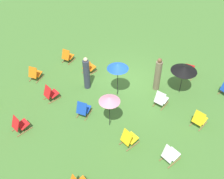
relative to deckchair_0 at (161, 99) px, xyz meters
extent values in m
plane|color=#477A33|center=(2.19, -0.18, -0.37)|extent=(40.00, 40.00, 0.00)
cube|color=olive|center=(-0.22, -0.06, -0.35)|extent=(0.05, 0.76, 0.04)
cube|color=olive|center=(0.22, -0.05, -0.35)|extent=(0.05, 0.76, 0.04)
cube|color=white|center=(0.00, -0.15, -0.10)|extent=(0.49, 0.44, 0.13)
cube|color=white|center=(0.00, 0.15, 0.18)|extent=(0.49, 0.26, 0.57)
cylinder|color=olive|center=(0.01, -0.35, -0.17)|extent=(0.44, 0.04, 0.03)
cube|color=olive|center=(-0.40, 2.87, -0.35)|extent=(0.18, 0.75, 0.04)
cube|color=olive|center=(0.03, 2.78, -0.35)|extent=(0.18, 0.75, 0.04)
cube|color=yellow|center=(-0.20, 2.73, -0.10)|extent=(0.55, 0.51, 0.13)
cube|color=yellow|center=(-0.14, 3.02, 0.18)|extent=(0.52, 0.33, 0.57)
cylinder|color=olive|center=(-0.24, 2.53, -0.17)|extent=(0.44, 0.11, 0.03)
cube|color=olive|center=(4.27, 0.18, -0.35)|extent=(0.12, 0.76, 0.04)
cube|color=olive|center=(4.71, 0.13, -0.35)|extent=(0.12, 0.76, 0.04)
cube|color=orange|center=(4.48, 0.06, -0.10)|extent=(0.53, 0.48, 0.13)
cube|color=orange|center=(4.51, 0.36, 0.18)|extent=(0.50, 0.30, 0.57)
cylinder|color=olive|center=(4.45, -0.14, -0.17)|extent=(0.44, 0.08, 0.03)
cube|color=olive|center=(4.25, 2.99, -0.35)|extent=(0.15, 0.76, 0.04)
cube|color=olive|center=(4.68, 2.93, -0.35)|extent=(0.15, 0.76, 0.04)
cube|color=red|center=(4.45, 2.86, -0.10)|extent=(0.54, 0.50, 0.13)
cube|color=red|center=(4.50, 3.16, 0.18)|extent=(0.51, 0.32, 0.57)
cylinder|color=olive|center=(4.42, 2.67, -0.17)|extent=(0.44, 0.09, 0.03)
cube|color=olive|center=(-2.00, -2.87, -0.35)|extent=(0.24, 0.74, 0.04)
cube|color=olive|center=(3.75, 5.19, -0.35)|extent=(0.12, 0.76, 0.04)
cube|color=olive|center=(4.19, 5.14, -0.35)|extent=(0.12, 0.76, 0.04)
cube|color=red|center=(3.96, 5.06, -0.10)|extent=(0.52, 0.48, 0.13)
cube|color=red|center=(3.99, 5.36, 0.18)|extent=(0.50, 0.30, 0.57)
cylinder|color=olive|center=(3.94, 4.86, -0.17)|extent=(0.44, 0.08, 0.03)
cube|color=olive|center=(-0.24, -3.01, -0.35)|extent=(0.23, 0.74, 0.04)
cube|color=olive|center=(0.19, -2.90, -0.35)|extent=(0.23, 0.74, 0.04)
cube|color=red|center=(0.00, -3.05, -0.10)|extent=(0.57, 0.54, 0.13)
cube|color=red|center=(-0.08, -2.76, 0.18)|extent=(0.53, 0.36, 0.57)
cylinder|color=olive|center=(0.05, -3.24, -0.17)|extent=(0.43, 0.14, 0.03)
cube|color=olive|center=(2.27, 2.69, -0.35)|extent=(0.25, 0.74, 0.04)
cube|color=olive|center=(2.69, 2.82, -0.35)|extent=(0.25, 0.74, 0.04)
cube|color=#1947B7|center=(2.50, 2.66, -0.10)|extent=(0.58, 0.55, 0.13)
cube|color=#1947B7|center=(2.42, 2.95, 0.18)|extent=(0.53, 0.37, 0.57)
cylinder|color=olive|center=(2.56, 2.47, -0.17)|extent=(0.43, 0.15, 0.03)
cube|color=olive|center=(6.16, 2.34, -0.35)|extent=(0.27, 0.73, 0.04)
cube|color=olive|center=(6.58, 2.48, -0.35)|extent=(0.27, 0.73, 0.04)
cube|color=orange|center=(6.40, 2.32, -0.10)|extent=(0.59, 0.56, 0.13)
cube|color=orange|center=(6.31, 2.60, 0.18)|extent=(0.53, 0.38, 0.57)
cylinder|color=olive|center=(6.46, 2.13, -0.17)|extent=(0.43, 0.16, 0.03)
cube|color=olive|center=(-2.22, 0.03, -0.35)|extent=(0.10, 0.76, 0.04)
cube|color=olive|center=(-1.78, -0.01, -0.35)|extent=(0.10, 0.76, 0.04)
cube|color=yellow|center=(-2.01, -0.09, -0.10)|extent=(0.51, 0.47, 0.13)
cube|color=yellow|center=(-1.98, 0.21, 0.18)|extent=(0.50, 0.28, 0.57)
cylinder|color=olive|center=(-2.02, -0.29, -0.17)|extent=(0.44, 0.06, 0.03)
cube|color=olive|center=(6.00, 0.08, -0.35)|extent=(0.18, 0.75, 0.04)
cube|color=olive|center=(6.43, 0.17, -0.35)|extent=(0.18, 0.75, 0.04)
cube|color=orange|center=(6.23, 0.03, -0.10)|extent=(0.55, 0.51, 0.13)
cube|color=orange|center=(6.18, 0.32, 0.18)|extent=(0.52, 0.33, 0.57)
cylinder|color=olive|center=(6.27, -0.17, -0.17)|extent=(0.44, 0.11, 0.03)
cube|color=olive|center=(-2.13, 2.51, -0.35)|extent=(0.19, 0.75, 0.04)
cube|color=olive|center=(-1.70, 2.42, -0.35)|extent=(0.19, 0.75, 0.04)
cube|color=white|center=(-1.93, 2.37, -0.10)|extent=(0.56, 0.52, 0.13)
cube|color=white|center=(-1.87, 2.66, 0.18)|extent=(0.52, 0.34, 0.57)
cylinder|color=olive|center=(-1.97, 2.17, -0.17)|extent=(0.44, 0.12, 0.03)
cylinder|color=black|center=(2.11, 0.69, 0.58)|extent=(0.03, 0.03, 1.91)
cone|color=#194CB2|center=(2.11, 0.69, 1.42)|extent=(1.03, 1.03, 0.30)
cylinder|color=black|center=(-0.28, -1.43, 0.44)|extent=(0.03, 0.03, 1.61)
cone|color=black|center=(-0.28, -1.43, 1.13)|extent=(1.27, 1.27, 0.28)
cylinder|color=black|center=(1.12, 2.54, 0.46)|extent=(0.03, 0.03, 1.66)
cone|color=pink|center=(1.12, 2.54, 1.20)|extent=(0.91, 0.91, 0.22)
cylinder|color=#72664C|center=(0.82, -0.94, 0.46)|extent=(0.39, 0.39, 1.66)
sphere|color=brown|center=(0.82, -0.94, 1.39)|extent=(0.22, 0.22, 0.22)
cylinder|color=#333847|center=(3.69, 1.21, 0.46)|extent=(0.37, 0.37, 1.65)
sphere|color=beige|center=(3.69, 1.21, 1.38)|extent=(0.21, 0.21, 0.21)
camera|label=1|loc=(-3.92, 8.70, 8.59)|focal=42.28mm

